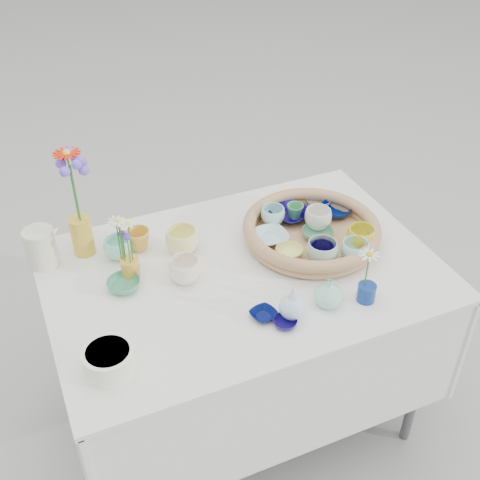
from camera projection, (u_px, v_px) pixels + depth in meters
name	position (u px, v px, depth m)	size (l,w,h in m)	color
ground	(242.00, 415.00, 2.42)	(80.00, 80.00, 0.00)	#A3A499
display_table	(242.00, 415.00, 2.42)	(1.26, 0.86, 0.77)	white
wicker_tray	(311.00, 231.00, 2.06)	(0.47, 0.47, 0.08)	#936948
tray_ceramic_0	(290.00, 214.00, 2.16)	(0.14, 0.14, 0.03)	#090243
tray_ceramic_1	(335.00, 210.00, 2.17)	(0.11, 0.11, 0.04)	#02134B
tray_ceramic_2	(361.00, 238.00, 2.01)	(0.09, 0.09, 0.07)	gold
tray_ceramic_3	(317.00, 234.00, 2.06)	(0.11, 0.11, 0.03)	#4D8966
tray_ceramic_4	(322.00, 252.00, 1.94)	(0.10, 0.10, 0.08)	#9CBBA8
tray_ceramic_5	(270.00, 237.00, 2.05)	(0.12, 0.12, 0.03)	#ACD4CF
tray_ceramic_6	(273.00, 216.00, 2.12)	(0.08, 0.08, 0.07)	#ADEFE3
tray_ceramic_7	(318.00, 219.00, 2.10)	(0.09, 0.09, 0.07)	white
tray_ceramic_8	(319.00, 202.00, 2.23)	(0.09, 0.09, 0.03)	#75A1EC
tray_ceramic_9	(322.00, 254.00, 1.94)	(0.08, 0.08, 0.07)	#0C0340
tray_ceramic_10	(289.00, 252.00, 1.98)	(0.09, 0.09, 0.03)	#E5E76D
tray_ceramic_11	(355.00, 251.00, 1.95)	(0.09, 0.09, 0.07)	#ABE4CE
tray_ceramic_12	(295.00, 211.00, 2.15)	(0.06, 0.06, 0.06)	#469D62
loose_ceramic_0	(138.00, 240.00, 2.03)	(0.08, 0.08, 0.08)	gold
loose_ceramic_1	(182.00, 241.00, 2.01)	(0.11, 0.11, 0.09)	#FFF894
loose_ceramic_2	(124.00, 285.00, 1.88)	(0.10, 0.10, 0.03)	#40936A
loose_ceramic_3	(185.00, 270.00, 1.89)	(0.10, 0.10, 0.08)	white
loose_ceramic_4	(264.00, 315.00, 1.78)	(0.08, 0.08, 0.02)	#020A44
loose_ceramic_5	(118.00, 248.00, 1.99)	(0.09, 0.09, 0.07)	#8FE4CD
loose_ceramic_6	(285.00, 323.00, 1.75)	(0.07, 0.07, 0.02)	#150B55
fluted_bowl	(109.00, 360.00, 1.60)	(0.14, 0.14, 0.07)	white
bud_vase_paleblue	(293.00, 302.00, 1.75)	(0.08, 0.08, 0.12)	#BBD8F9
bud_vase_seafoam	(329.00, 292.00, 1.80)	(0.09, 0.09, 0.09)	#94DABD
bud_vase_cobalt	(366.00, 293.00, 1.83)	(0.06, 0.06, 0.06)	navy
single_daisy	(367.00, 270.00, 1.78)	(0.07, 0.07, 0.13)	white
tall_vase_yellow	(82.00, 236.00, 1.99)	(0.07, 0.07, 0.14)	gold
gerbera	(73.00, 187.00, 1.88)	(0.10, 0.10, 0.26)	red
hydrangea	(75.00, 194.00, 1.88)	(0.08, 0.08, 0.29)	#7152C1
white_pitcher	(41.00, 248.00, 1.95)	(0.14, 0.10, 0.13)	beige
daisy_cup	(130.00, 268.00, 1.92)	(0.06, 0.06, 0.07)	gold
daisy_posy	(125.00, 241.00, 1.85)	(0.08, 0.08, 0.15)	white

